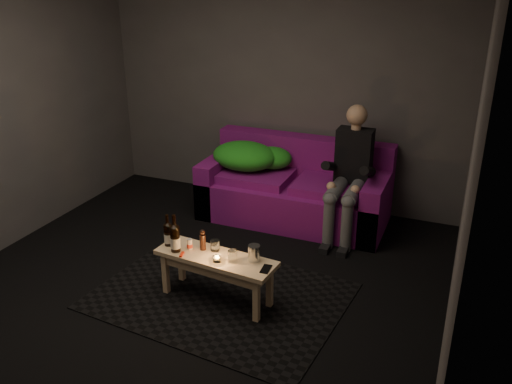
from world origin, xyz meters
TOP-DOWN VIEW (x-y plane):
  - floor at (0.00, 0.00)m, footprint 4.50×4.50m
  - room at (0.00, 0.47)m, footprint 4.50×4.50m
  - rug at (0.27, 0.14)m, footprint 2.08×1.60m
  - sofa at (0.34, 1.82)m, footprint 1.92×0.86m
  - green_blanket at (-0.18, 1.81)m, footprint 0.84×0.58m
  - person at (0.94, 1.66)m, footprint 0.35×0.80m
  - coffee_table at (0.27, 0.09)m, footprint 1.00×0.40m
  - beer_bottle_a at (-0.17, 0.10)m, footprint 0.07×0.07m
  - beer_bottle_b at (-0.06, 0.04)m, footprint 0.08×0.08m
  - salt_shaker at (0.03, 0.11)m, footprint 0.06×0.06m
  - pepper_mill at (0.13, 0.14)m, footprint 0.06×0.06m
  - tumbler_back at (0.22, 0.17)m, footprint 0.09×0.09m
  - tealight at (0.31, 0.02)m, footprint 0.06×0.06m
  - tumbler_front at (0.42, 0.06)m, footprint 0.09×0.09m
  - steel_cup at (0.57, 0.14)m, footprint 0.12×0.12m
  - smartphone at (0.70, 0.05)m, footprint 0.07×0.13m
  - red_lighter at (0.01, -0.00)m, footprint 0.04×0.08m

SIDE VIEW (x-z plane):
  - floor at x=0.00m, z-range 0.00..0.00m
  - rug at x=0.27m, z-range 0.00..0.01m
  - sofa at x=0.34m, z-range -0.11..0.71m
  - coffee_table at x=0.27m, z-range 0.13..0.53m
  - smartphone at x=0.70m, z-range 0.40..0.41m
  - red_lighter at x=0.01m, z-range 0.40..0.41m
  - tealight at x=0.31m, z-range 0.40..0.45m
  - tumbler_back at x=0.22m, z-range 0.40..0.49m
  - tumbler_front at x=0.42m, z-range 0.40..0.49m
  - salt_shaker at x=0.03m, z-range 0.40..0.49m
  - steel_cup at x=0.57m, z-range 0.40..0.53m
  - pepper_mill at x=0.13m, z-range 0.40..0.53m
  - beer_bottle_a at x=-0.17m, z-range 0.37..0.63m
  - beer_bottle_b at x=-0.06m, z-range 0.36..0.67m
  - green_blanket at x=-0.18m, z-range 0.48..0.77m
  - person at x=0.94m, z-range 0.02..1.30m
  - room at x=0.00m, z-range -0.61..3.89m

